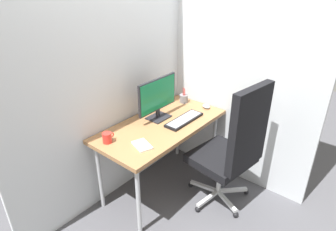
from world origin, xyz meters
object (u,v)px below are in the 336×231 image
at_px(monitor, 158,97).
at_px(keyboard, 184,120).
at_px(pen_holder, 184,98).
at_px(mouse, 206,106).
at_px(coffee_mug, 107,138).
at_px(office_chair, 234,146).
at_px(notebook, 142,145).

height_order(monitor, keyboard, monitor).
relative_size(monitor, pen_holder, 2.78).
bearing_deg(mouse, pen_holder, 116.89).
relative_size(mouse, coffee_mug, 0.83).
relative_size(office_chair, monitor, 2.54).
bearing_deg(monitor, coffee_mug, 177.62).
height_order(monitor, mouse, monitor).
xyz_separation_m(office_chair, keyboard, (-0.03, 0.52, 0.10)).
bearing_deg(coffee_mug, notebook, -62.19).
bearing_deg(keyboard, monitor, 114.01).
xyz_separation_m(mouse, pen_holder, (-0.03, 0.27, 0.03)).
xyz_separation_m(keyboard, mouse, (0.38, -0.00, 0.01)).
xyz_separation_m(keyboard, notebook, (-0.57, -0.00, -0.00)).
relative_size(monitor, notebook, 2.78).
xyz_separation_m(office_chair, notebook, (-0.60, 0.52, 0.09)).
relative_size(office_chair, mouse, 13.25).
relative_size(office_chair, keyboard, 2.84).
bearing_deg(pen_holder, mouse, -83.06).
relative_size(keyboard, mouse, 4.66).
relative_size(office_chair, notebook, 7.05).
distance_m(notebook, coffee_mug, 0.30).
distance_m(monitor, pen_holder, 0.48).
bearing_deg(pen_holder, notebook, -163.83).
bearing_deg(coffee_mug, mouse, -13.70).
distance_m(office_chair, coffee_mug, 1.09).
height_order(pen_holder, coffee_mug, pen_holder).
height_order(keyboard, notebook, keyboard).
xyz_separation_m(mouse, notebook, (-0.95, 0.00, -0.01)).
relative_size(office_chair, coffee_mug, 10.96).
bearing_deg(monitor, keyboard, -65.99).
bearing_deg(keyboard, office_chair, -86.56).
relative_size(keyboard, notebook, 2.48).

